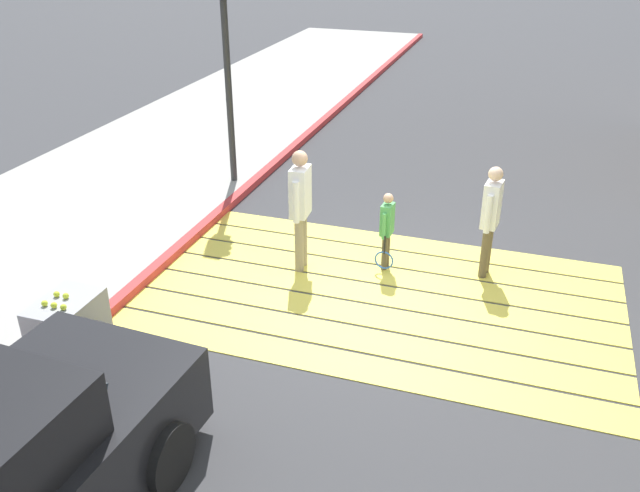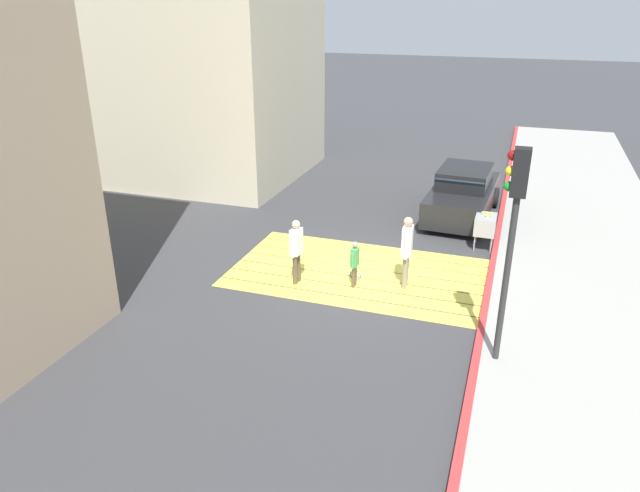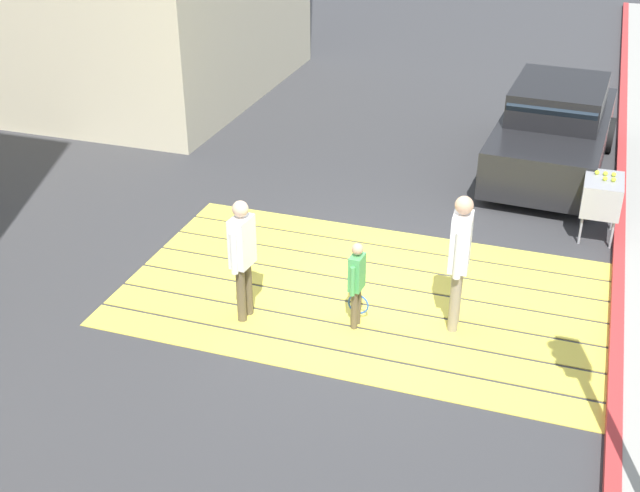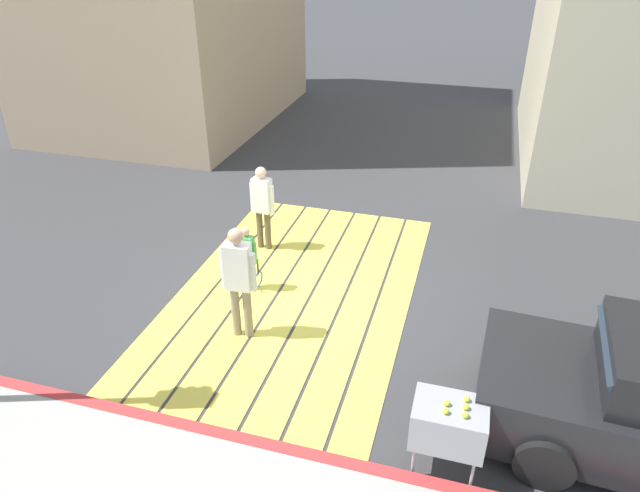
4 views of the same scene
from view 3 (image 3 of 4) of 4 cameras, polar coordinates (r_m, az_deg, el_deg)
The scene contains 8 objects.
ground_plane at distance 11.05m, azimuth 3.08°, elevation -3.33°, with size 120.00×120.00×0.00m, color #38383A.
crosswalk_stripes at distance 11.04m, azimuth 3.08°, elevation -3.30°, with size 6.40×3.80×0.01m.
curb_painted at distance 10.77m, azimuth 20.04°, elevation -5.74°, with size 0.16×40.00×0.13m, color #BC3333.
car_parked_near_curb at distance 15.15m, azimuth 16.04°, elevation 7.75°, with size 2.16×4.39×1.57m.
tennis_ball_cart at distance 12.88m, azimuth 19.13°, elevation 3.40°, with size 0.56×0.80×1.02m.
pedestrian_adult_lead at distance 10.09m, azimuth -5.45°, elevation -0.41°, with size 0.25×0.48×1.65m.
pedestrian_adult_trailing at distance 9.96m, azimuth 9.75°, elevation -0.53°, with size 0.26×0.53×1.81m.
pedestrian_child_with_racket at distance 10.04m, azimuth 2.59°, elevation -2.47°, with size 0.28×0.38×1.19m.
Camera 3 is at (-2.43, 9.08, 5.81)m, focal length 45.72 mm.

